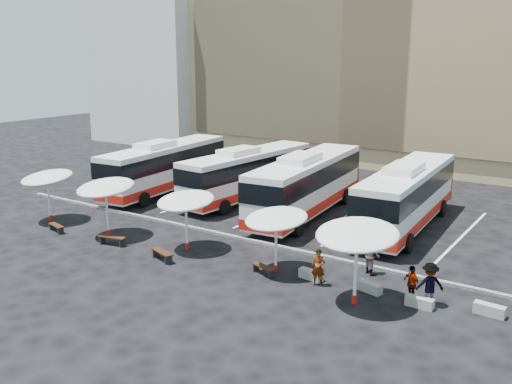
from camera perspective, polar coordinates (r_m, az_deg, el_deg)
The scene contains 26 objects.
ground at distance 33.24m, azimuth -4.33°, elevation -4.49°, with size 120.00×120.00×0.00m, color black.
sandstone_building at distance 59.93m, azimuth 15.30°, elevation 15.52°, with size 42.00×18.25×29.60m.
apartment_block at distance 71.04m, azimuth -8.44°, elevation 12.60°, with size 14.00×14.00×18.00m, color silver.
curb_divider at distance 33.59m, azimuth -3.80°, elevation -4.15°, with size 34.00×0.25×0.15m, color black.
bay_lines at distance 39.55m, azimuth 2.83°, elevation -1.44°, with size 24.15×12.00×0.01m.
bus_0 at distance 43.67m, azimuth -9.08°, elevation 2.62°, with size 3.77×12.81×4.01m.
bus_1 at distance 40.90m, azimuth -0.80°, elevation 1.95°, with size 3.57×12.43×3.89m.
bus_2 at distance 37.18m, azimuth 5.09°, elevation 0.90°, with size 4.10×13.37×4.18m.
bus_3 at distance 35.42m, azimuth 14.89°, elevation -0.25°, with size 3.61×13.04×4.09m.
sunshade_0 at distance 37.83m, azimuth -20.17°, elevation 1.34°, with size 3.71×3.74×3.29m.
sunshade_1 at distance 33.59m, azimuth -14.82°, elevation 0.42°, with size 3.44×3.48×3.42m.
sunshade_2 at distance 30.54m, azimuth -7.04°, elevation -0.89°, with size 3.17×3.21×3.21m.
sunshade_3 at distance 27.22m, azimuth 2.03°, elevation -2.71°, with size 3.68×3.71×3.17m.
sunshade_4 at distance 24.01m, azimuth 10.09°, elevation -4.24°, with size 3.63×3.68×3.63m.
wood_bench_0 at distance 35.98m, azimuth -19.33°, elevation -3.27°, with size 1.45×0.68×0.43m.
wood_bench_1 at distance 32.67m, azimuth -14.21°, elevation -4.53°, with size 1.67×0.75×0.50m.
wood_bench_2 at distance 29.81m, azimuth -9.36°, elevation -6.07°, with size 1.67×0.92×0.50m.
wood_bench_3 at distance 27.65m, azimuth 0.76°, elevation -7.60°, with size 1.47×0.76×0.44m.
conc_bench_0 at distance 27.27m, azimuth 5.52°, elevation -8.23°, with size 1.20×0.40×0.45m, color gray.
conc_bench_1 at distance 26.28m, azimuth 11.30°, elevation -9.35°, with size 1.16×0.39×0.43m, color gray.
conc_bench_2 at distance 25.32m, azimuth 16.04°, elevation -10.56°, with size 1.18×0.39×0.44m, color gray.
conc_bench_3 at distance 25.54m, azimuth 22.32°, elevation -10.85°, with size 1.24×0.41×0.46m, color gray.
passenger_0 at distance 26.38m, azimuth 6.25°, elevation -7.51°, with size 0.64×0.42×1.76m, color black.
passenger_1 at distance 28.11m, azimuth 11.52°, elevation -6.22°, with size 0.91×0.71×1.87m, color black.
passenger_2 at distance 25.62m, azimuth 15.26°, elevation -8.79°, with size 0.94×0.39×1.61m, color black.
passenger_3 at distance 25.32m, azimuth 16.94°, elevation -8.80°, with size 1.24×0.71×1.92m, color black.
Camera 1 is at (19.58, -24.73, 10.49)m, focal length 40.00 mm.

